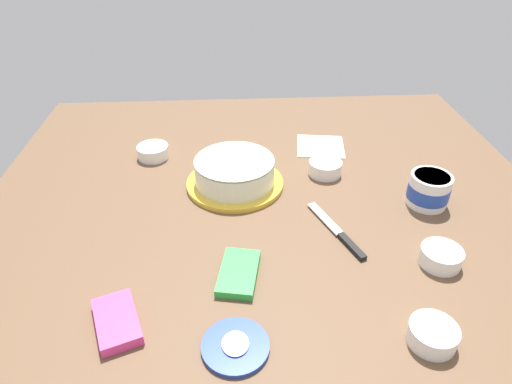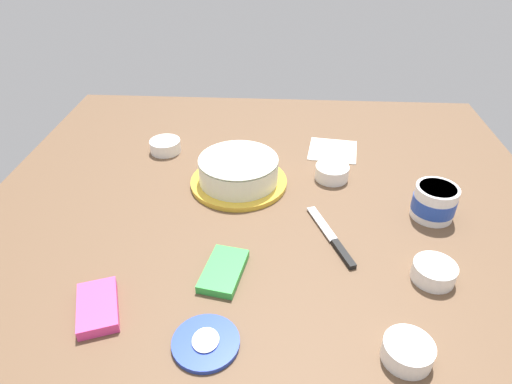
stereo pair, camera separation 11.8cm
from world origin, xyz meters
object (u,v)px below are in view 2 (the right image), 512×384
(sprinkle_bowl_pink, at_px, (408,351))
(candy_box_lower, at_px, (224,271))
(frosting_tub, at_px, (434,202))
(sprinkle_bowl_blue, at_px, (434,272))
(spreading_knife, at_px, (334,241))
(candy_box_upper, at_px, (98,307))
(frosted_cake, at_px, (239,171))
(sprinkle_bowl_green, at_px, (332,172))
(paper_napkin, at_px, (333,150))
(sprinkle_bowl_rainbow, at_px, (165,146))
(frosting_tub_lid, at_px, (206,342))

(sprinkle_bowl_pink, relative_size, candy_box_lower, 0.66)
(frosting_tub, xyz_separation_m, sprinkle_bowl_blue, (-0.23, 0.06, -0.02))
(sprinkle_bowl_blue, distance_m, candy_box_lower, 0.45)
(spreading_knife, relative_size, candy_box_upper, 1.73)
(frosted_cake, height_order, frosting_tub, frosted_cake)
(candy_box_upper, bearing_deg, candy_box_lower, -84.05)
(frosted_cake, relative_size, sprinkle_bowl_blue, 2.96)
(frosting_tub, bearing_deg, sprinkle_bowl_blue, 166.10)
(frosting_tub, height_order, candy_box_lower, frosting_tub)
(sprinkle_bowl_green, bearing_deg, paper_napkin, -6.06)
(frosted_cake, xyz_separation_m, paper_napkin, (0.21, -0.29, -0.04))
(sprinkle_bowl_pink, xyz_separation_m, paper_napkin, (0.77, 0.07, -0.02))
(sprinkle_bowl_pink, distance_m, sprinkle_bowl_blue, 0.23)
(frosting_tub, distance_m, sprinkle_bowl_green, 0.30)
(frosting_tub, bearing_deg, sprinkle_bowl_pink, 160.11)
(spreading_knife, height_order, sprinkle_bowl_green, sprinkle_bowl_green)
(sprinkle_bowl_rainbow, relative_size, candy_box_upper, 0.74)
(sprinkle_bowl_rainbow, relative_size, candy_box_lower, 0.70)
(paper_napkin, bearing_deg, candy_box_lower, 153.61)
(spreading_knife, height_order, candy_box_lower, candy_box_lower)
(frosting_tub, distance_m, sprinkle_bowl_blue, 0.24)
(frosting_tub_lid, xyz_separation_m, spreading_knife, (0.30, -0.26, -0.00))
(sprinkle_bowl_rainbow, bearing_deg, sprinkle_bowl_blue, -126.67)
(frosted_cake, distance_m, sprinkle_bowl_blue, 0.57)
(frosting_tub_lid, distance_m, sprinkle_bowl_rainbow, 0.76)
(candy_box_upper, bearing_deg, spreading_knife, -84.49)
(frosting_tub, distance_m, sprinkle_bowl_pink, 0.46)
(frosting_tub_lid, height_order, paper_napkin, frosting_tub_lid)
(frosted_cake, xyz_separation_m, candy_box_lower, (-0.36, -0.00, -0.03))
(frosting_tub, height_order, paper_napkin, frosting_tub)
(spreading_knife, xyz_separation_m, sprinkle_bowl_rainbow, (0.42, 0.50, 0.01))
(frosting_tub_lid, xyz_separation_m, sprinkle_bowl_rainbow, (0.72, 0.24, 0.01))
(frosting_tub, bearing_deg, candy_box_upper, 115.75)
(candy_box_upper, bearing_deg, frosting_tub_lid, -126.62)
(sprinkle_bowl_pink, bearing_deg, candy_box_upper, 82.93)
(sprinkle_bowl_pink, height_order, sprinkle_bowl_green, sprinkle_bowl_green)
(frosted_cake, height_order, candy_box_upper, frosted_cake)
(frosted_cake, distance_m, sprinkle_bowl_pink, 0.66)
(sprinkle_bowl_green, distance_m, candy_box_upper, 0.73)
(spreading_knife, xyz_separation_m, paper_napkin, (0.45, -0.03, -0.00))
(frosting_tub_lid, bearing_deg, sprinkle_bowl_green, -25.19)
(sprinkle_bowl_blue, xyz_separation_m, candy_box_upper, (-0.13, 0.69, -0.01))
(paper_napkin, bearing_deg, sprinkle_bowl_rainbow, 93.75)
(sprinkle_bowl_blue, xyz_separation_m, sprinkle_bowl_green, (0.40, 0.19, 0.00))
(candy_box_lower, bearing_deg, candy_box_upper, 127.24)
(spreading_knife, height_order, candy_box_upper, candy_box_upper)
(sprinkle_bowl_green, relative_size, candy_box_upper, 0.73)
(candy_box_upper, xyz_separation_m, paper_napkin, (0.69, -0.52, -0.01))
(frosted_cake, height_order, sprinkle_bowl_green, frosted_cake)
(frosting_tub, bearing_deg, frosting_tub_lid, 129.29)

